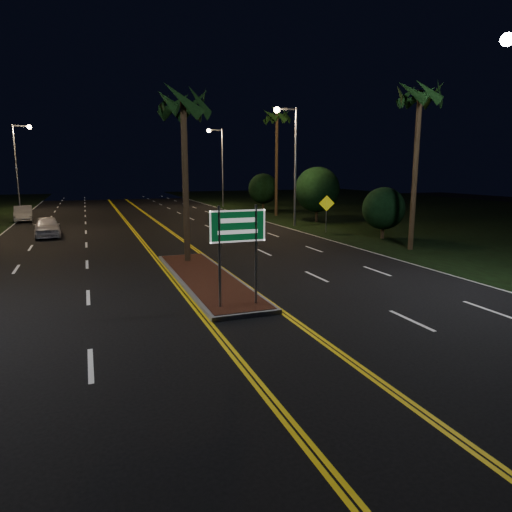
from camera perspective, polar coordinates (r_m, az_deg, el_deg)
name	(u,v)px	position (r m, az deg, el deg)	size (l,w,h in m)	color
ground	(272,340)	(12.23, 1.95, -10.45)	(120.00, 120.00, 0.00)	black
grass_right	(455,214)	(49.62, 23.61, 4.81)	(40.00, 110.00, 0.01)	black
median_island	(206,278)	(18.58, -6.28, -2.78)	(2.25, 10.25, 0.17)	gray
highway_sign	(238,236)	(14.17, -2.29, 2.57)	(1.80, 0.08, 3.20)	gray
streetlight_left_far	(19,157)	(54.90, -27.49, 10.91)	(1.91, 0.44, 9.00)	gray
streetlight_right_mid	(291,153)	(35.83, 4.40, 12.75)	(1.91, 0.44, 9.00)	gray
streetlight_right_far	(219,158)	(54.64, -4.61, 12.08)	(1.91, 0.44, 9.00)	gray
palm_median	(183,104)	(21.66, -9.09, 18.23)	(2.40, 2.40, 8.30)	#382819
palm_right_near	(420,96)	(26.83, 19.82, 18.31)	(2.40, 2.40, 9.30)	#382819
palm_right_far	(277,117)	(44.26, 2.63, 16.93)	(2.40, 2.40, 10.30)	#382819
shrub_near	(384,208)	(30.44, 15.67, 5.74)	(2.70, 2.70, 3.30)	#382819
shrub_mid	(317,190)	(39.14, 7.66, 8.24)	(3.78, 3.78, 4.62)	#382819
shrub_far	(263,189)	(49.99, 0.91, 8.43)	(3.24, 3.24, 3.96)	#382819
car_near	(47,225)	(33.28, -24.67, 3.54)	(2.01, 4.70, 1.57)	silver
car_far	(23,212)	(44.24, -27.08, 4.89)	(1.96, 4.58, 1.53)	#AEB2B8
warning_sign	(327,208)	(32.49, 8.81, 5.90)	(1.07, 0.32, 2.62)	gray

